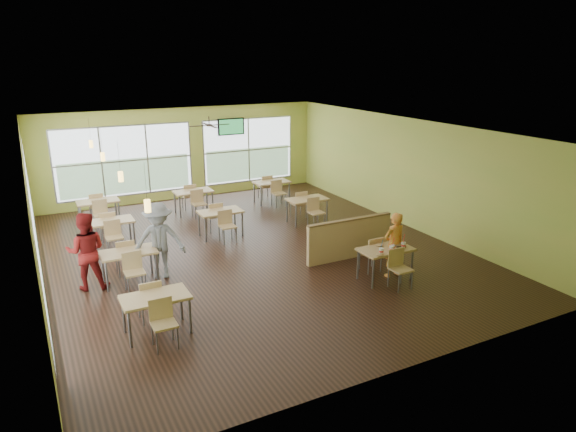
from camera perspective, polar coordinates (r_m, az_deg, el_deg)
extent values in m
plane|color=black|center=(13.52, -4.02, -3.92)|extent=(12.00, 12.00, 0.00)
plane|color=white|center=(12.71, -4.33, 9.64)|extent=(12.00, 12.00, 0.00)
cube|color=#C9C251|center=(18.56, -11.60, 6.80)|extent=(10.00, 0.04, 3.20)
cube|color=#C9C251|center=(8.16, 12.94, -7.01)|extent=(10.00, 0.04, 3.20)
cube|color=#C9C251|center=(12.05, -26.55, -0.42)|extent=(0.04, 12.00, 3.20)
cube|color=#C9C251|center=(15.62, 12.97, 4.74)|extent=(0.04, 12.00, 3.20)
cube|color=white|center=(10.17, -26.01, -3.89)|extent=(0.02, 4.50, 2.35)
cube|color=white|center=(14.97, -26.81, 2.46)|extent=(0.02, 4.50, 2.35)
cube|color=white|center=(18.13, -17.66, 5.85)|extent=(4.50, 0.02, 2.35)
cube|color=white|center=(19.37, -4.41, 7.32)|extent=(3.50, 0.02, 2.35)
cube|color=#B7BABC|center=(12.92, -25.74, -5.08)|extent=(0.04, 9.40, 0.05)
cube|color=#B7BABC|center=(18.87, -10.61, 3.14)|extent=(8.00, 0.04, 0.05)
cube|color=tan|center=(11.80, 10.81, -3.65)|extent=(1.20, 0.70, 0.04)
cube|color=brown|center=(11.81, 10.80, -3.76)|extent=(1.22, 0.71, 0.01)
cylinder|color=slate|center=(11.42, 9.45, -6.34)|extent=(0.05, 0.05, 0.71)
cylinder|color=slate|center=(12.06, 13.59, -5.29)|extent=(0.05, 0.05, 0.71)
cylinder|color=slate|center=(11.85, 7.78, -5.36)|extent=(0.05, 0.05, 0.71)
cylinder|color=slate|center=(12.47, 11.86, -4.40)|extent=(0.05, 0.05, 0.71)
cube|color=tan|center=(12.31, 9.17, -4.06)|extent=(0.42, 0.42, 0.04)
cube|color=tan|center=(12.37, 8.70, -2.83)|extent=(0.42, 0.04, 0.40)
cube|color=tan|center=(11.52, 12.41, -5.81)|extent=(0.42, 0.42, 0.04)
cube|color=tan|center=(11.30, 13.10, -5.11)|extent=(0.42, 0.04, 0.40)
cube|color=tan|center=(12.97, 6.84, -2.58)|extent=(2.40, 0.12, 1.00)
cube|color=brown|center=(12.81, 6.92, -0.40)|extent=(2.40, 0.14, 0.04)
cube|color=tan|center=(9.71, -14.53, -8.70)|extent=(1.20, 0.70, 0.04)
cube|color=brown|center=(9.72, -14.52, -8.83)|extent=(1.22, 0.71, 0.01)
cylinder|color=slate|center=(9.54, -17.16, -11.96)|extent=(0.05, 0.05, 0.71)
cylinder|color=slate|center=(9.74, -10.82, -10.83)|extent=(0.05, 0.05, 0.71)
cylinder|color=slate|center=(10.05, -17.80, -10.45)|extent=(0.05, 0.05, 0.71)
cylinder|color=slate|center=(10.23, -11.78, -9.42)|extent=(0.05, 0.05, 0.71)
cube|color=tan|center=(10.32, -15.13, -8.86)|extent=(0.42, 0.42, 0.04)
cube|color=tan|center=(10.39, -15.46, -7.35)|extent=(0.42, 0.04, 0.40)
cube|color=tan|center=(9.36, -13.60, -11.61)|extent=(0.42, 0.42, 0.04)
cube|color=tan|center=(9.09, -13.40, -10.93)|extent=(0.42, 0.04, 0.40)
cube|color=tan|center=(11.98, -17.32, -3.84)|extent=(1.20, 0.70, 0.04)
cube|color=brown|center=(11.98, -17.31, -3.96)|extent=(1.22, 0.71, 0.01)
cylinder|color=slate|center=(11.78, -19.48, -6.40)|extent=(0.05, 0.05, 0.71)
cylinder|color=slate|center=(11.94, -14.35, -5.59)|extent=(0.05, 0.05, 0.71)
cylinder|color=slate|center=(12.31, -19.89, -5.40)|extent=(0.05, 0.05, 0.71)
cylinder|color=slate|center=(12.46, -14.98, -4.64)|extent=(0.05, 0.05, 0.71)
cube|color=tan|center=(12.58, -17.68, -4.21)|extent=(0.42, 0.42, 0.04)
cube|color=tan|center=(12.68, -17.92, -3.00)|extent=(0.42, 0.04, 0.40)
cube|color=tan|center=(11.57, -16.69, -6.03)|extent=(0.42, 0.42, 0.04)
cube|color=tan|center=(11.32, -16.59, -5.36)|extent=(0.42, 0.04, 0.40)
cube|color=tan|center=(14.32, -19.19, -0.55)|extent=(1.20, 0.70, 0.04)
cube|color=brown|center=(14.33, -19.18, -0.64)|extent=(1.22, 0.71, 0.01)
cylinder|color=slate|center=(14.11, -21.02, -2.63)|extent=(0.05, 0.05, 0.71)
cylinder|color=slate|center=(14.24, -16.72, -2.00)|extent=(0.05, 0.05, 0.71)
cylinder|color=slate|center=(14.65, -21.30, -1.92)|extent=(0.05, 0.05, 0.71)
cylinder|color=slate|center=(14.78, -17.17, -1.33)|extent=(0.05, 0.05, 0.71)
cube|color=tan|center=(14.93, -19.41, -0.99)|extent=(0.42, 0.42, 0.04)
cube|color=tan|center=(15.04, -19.61, 0.01)|extent=(0.42, 0.04, 0.40)
cube|color=tan|center=(13.89, -18.72, -2.27)|extent=(0.42, 0.42, 0.04)
cube|color=tan|center=(13.64, -18.68, -1.64)|extent=(0.42, 0.04, 0.40)
cube|color=tan|center=(16.42, -20.39, 1.56)|extent=(1.20, 0.70, 0.04)
cube|color=brown|center=(16.43, -20.38, 1.48)|extent=(1.22, 0.71, 0.01)
cylinder|color=slate|center=(16.20, -21.99, -0.22)|extent=(0.05, 0.05, 0.71)
cylinder|color=slate|center=(16.31, -18.24, 0.31)|extent=(0.05, 0.05, 0.71)
cylinder|color=slate|center=(16.75, -22.21, 0.32)|extent=(0.05, 0.05, 0.71)
cylinder|color=slate|center=(16.86, -18.58, 0.82)|extent=(0.05, 0.05, 0.71)
cube|color=tan|center=(17.02, -20.54, 1.10)|extent=(0.42, 0.42, 0.04)
cube|color=tan|center=(17.15, -20.70, 1.97)|extent=(0.42, 0.04, 0.40)
cube|color=tan|center=(15.97, -20.02, 0.13)|extent=(0.42, 0.42, 0.04)
cube|color=tan|center=(15.73, -20.00, 0.71)|extent=(0.42, 0.04, 0.40)
cube|color=tan|center=(14.50, -7.54, 0.51)|extent=(1.20, 0.70, 0.04)
cube|color=brown|center=(14.51, -7.54, 0.42)|extent=(1.22, 0.71, 0.01)
cylinder|color=slate|center=(14.19, -9.12, -1.53)|extent=(0.05, 0.05, 0.71)
cylinder|color=slate|center=(14.54, -5.09, -0.91)|extent=(0.05, 0.05, 0.71)
cylinder|color=slate|center=(14.71, -9.84, -0.88)|extent=(0.05, 0.05, 0.71)
cylinder|color=slate|center=(15.05, -5.94, -0.29)|extent=(0.05, 0.05, 0.71)
cube|color=tan|center=(15.08, -8.22, 0.03)|extent=(0.42, 0.42, 0.04)
cube|color=tan|center=(15.19, -8.49, 1.02)|extent=(0.42, 0.04, 0.40)
cube|color=tan|center=(14.09, -6.72, -1.15)|extent=(0.42, 0.42, 0.04)
cube|color=tan|center=(13.85, -6.47, -0.52)|extent=(0.42, 0.04, 0.40)
cube|color=tan|center=(16.79, -10.49, 2.71)|extent=(1.20, 0.70, 0.04)
cube|color=brown|center=(16.80, -10.48, 2.63)|extent=(1.22, 0.71, 0.01)
cylinder|color=slate|center=(16.48, -11.90, 0.99)|extent=(0.05, 0.05, 0.71)
cylinder|color=slate|center=(16.78, -8.36, 1.48)|extent=(0.05, 0.05, 0.71)
cylinder|color=slate|center=(17.02, -12.44, 1.48)|extent=(0.05, 0.05, 0.71)
cylinder|color=slate|center=(17.31, -9.00, 1.95)|extent=(0.05, 0.05, 0.71)
cube|color=tan|center=(17.37, -10.98, 2.23)|extent=(0.42, 0.42, 0.04)
cube|color=tan|center=(17.49, -11.20, 3.06)|extent=(0.42, 0.04, 0.40)
cube|color=tan|center=(16.35, -9.86, 1.34)|extent=(0.42, 0.42, 0.04)
cube|color=tan|center=(16.12, -9.69, 1.92)|extent=(0.42, 0.04, 0.40)
cube|color=tan|center=(15.62, 2.14, 1.89)|extent=(1.20, 0.70, 0.04)
cube|color=brown|center=(15.63, 2.14, 1.80)|extent=(1.22, 0.71, 0.01)
cylinder|color=slate|center=(15.23, 0.89, 0.02)|extent=(0.05, 0.05, 0.71)
cylinder|color=slate|center=(15.75, 4.36, 0.56)|extent=(0.05, 0.05, 0.71)
cylinder|color=slate|center=(15.72, -0.11, 0.59)|extent=(0.05, 0.05, 0.71)
cylinder|color=slate|center=(16.23, 3.29, 1.09)|extent=(0.05, 0.05, 0.71)
cube|color=tan|center=(16.16, 1.17, 1.40)|extent=(0.42, 0.42, 0.04)
cube|color=tan|center=(16.26, 0.86, 2.31)|extent=(0.42, 0.04, 0.40)
cube|color=tan|center=(15.24, 3.15, 0.38)|extent=(0.42, 0.42, 0.04)
cube|color=tan|center=(15.02, 3.53, 1.00)|extent=(0.42, 0.04, 0.40)
cube|color=tan|center=(17.77, -1.83, 3.81)|extent=(1.20, 0.70, 0.04)
cube|color=brown|center=(17.77, -1.83, 3.73)|extent=(1.22, 0.71, 0.01)
cylinder|color=slate|center=(17.39, -3.01, 2.21)|extent=(0.05, 0.05, 0.71)
cylinder|color=slate|center=(17.84, 0.15, 2.64)|extent=(0.05, 0.05, 0.71)
cylinder|color=slate|center=(17.90, -3.78, 2.65)|extent=(0.05, 0.05, 0.71)
cylinder|color=slate|center=(18.34, -0.69, 3.05)|extent=(0.05, 0.05, 0.71)
cube|color=tan|center=(18.32, -2.57, 3.32)|extent=(0.42, 0.42, 0.04)
cube|color=tan|center=(18.43, -2.83, 4.11)|extent=(0.42, 0.04, 0.40)
cube|color=tan|center=(17.36, -1.03, 2.54)|extent=(0.42, 0.42, 0.04)
cube|color=tan|center=(17.14, -0.76, 3.10)|extent=(0.42, 0.04, 0.40)
cylinder|color=#2D2119|center=(9.00, -15.55, 3.53)|extent=(0.01, 0.01, 0.70)
cylinder|color=#EBB645|center=(9.10, -15.35, 1.09)|extent=(0.11, 0.11, 0.22)
cylinder|color=#2D2119|center=(11.41, -18.28, 6.14)|extent=(0.01, 0.01, 0.70)
cylinder|color=#EBB645|center=(11.49, -18.09, 4.18)|extent=(0.11, 0.11, 0.22)
cylinder|color=#2D2119|center=(13.85, -20.06, 7.82)|extent=(0.01, 0.01, 0.70)
cylinder|color=#EBB645|center=(13.92, -19.89, 6.20)|extent=(0.11, 0.11, 0.22)
cylinder|color=#2D2119|center=(16.01, -21.19, 8.88)|extent=(0.01, 0.01, 0.70)
cylinder|color=#EBB645|center=(16.07, -21.03, 7.47)|extent=(0.11, 0.11, 0.22)
cylinder|color=#2D2119|center=(15.51, -8.77, 10.45)|extent=(0.03, 0.03, 0.24)
cylinder|color=#2D2119|center=(15.52, -8.75, 9.94)|extent=(0.16, 0.16, 0.06)
cube|color=#2D2119|center=(15.64, -7.52, 10.04)|extent=(0.55, 0.10, 0.01)
cube|color=#2D2119|center=(15.85, -9.17, 10.07)|extent=(0.10, 0.55, 0.01)
cube|color=#2D2119|center=(15.42, -10.00, 9.82)|extent=(0.55, 0.10, 0.01)
cube|color=#2D2119|center=(15.20, -8.31, 9.80)|extent=(0.10, 0.55, 0.01)
cube|color=black|center=(18.90, -6.36, 9.85)|extent=(1.00, 0.06, 0.60)
cube|color=green|center=(18.87, -6.32, 9.83)|extent=(0.90, 0.01, 0.52)
imported|color=#EE531A|center=(12.00, 11.68, -3.15)|extent=(0.58, 0.40, 1.54)
imported|color=maroon|center=(11.93, -21.51, -3.66)|extent=(0.98, 0.84, 1.73)
imported|color=slate|center=(12.01, -14.12, -2.67)|extent=(1.29, 0.96, 1.79)
cone|color=white|center=(11.42, 10.33, -3.89)|extent=(0.10, 0.10, 0.13)
cylinder|color=red|center=(11.42, 10.33, -3.88)|extent=(0.09, 0.09, 0.04)
cylinder|color=white|center=(11.40, 10.35, -3.55)|extent=(0.10, 0.10, 0.01)
cylinder|color=#0C7EED|center=(11.36, 10.38, -3.02)|extent=(0.03, 0.06, 0.24)
cone|color=white|center=(11.60, 11.42, -3.62)|extent=(0.10, 0.10, 0.13)
cylinder|color=red|center=(11.60, 11.42, -3.61)|extent=(0.09, 0.09, 0.04)
cylinder|color=white|center=(11.58, 11.44, -3.30)|extent=(0.10, 0.10, 0.01)
cylinder|color=#CFD61B|center=(11.54, 11.48, -2.78)|extent=(0.02, 0.06, 0.23)
cone|color=white|center=(11.70, 11.57, -3.47)|extent=(0.09, 0.09, 0.12)
cylinder|color=red|center=(11.70, 11.57, -3.46)|extent=(0.08, 0.08, 0.03)
cylinder|color=white|center=(11.68, 11.59, -3.17)|extent=(0.09, 0.09, 0.01)
cylinder|color=red|center=(11.64, 11.62, -2.69)|extent=(0.01, 0.06, 0.22)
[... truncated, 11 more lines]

